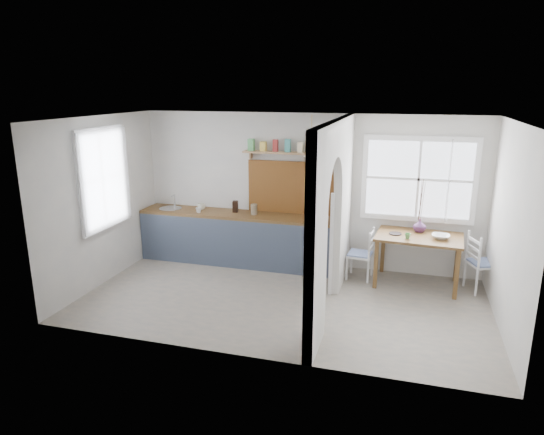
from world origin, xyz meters
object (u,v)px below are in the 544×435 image
(dining_table, at_px, (417,260))
(chair_right, at_px, (484,263))
(chair_left, at_px, (360,254))
(kettle, at_px, (314,214))
(vase, at_px, (420,226))

(dining_table, xyz_separation_m, chair_right, (0.96, 0.02, 0.05))
(chair_left, xyz_separation_m, kettle, (-0.77, 0.04, 0.59))
(chair_left, distance_m, chair_right, 1.85)
(kettle, distance_m, vase, 1.67)
(dining_table, relative_size, chair_left, 1.54)
(chair_left, xyz_separation_m, chair_right, (1.85, -0.00, 0.04))
(dining_table, distance_m, vase, 0.55)
(dining_table, height_order, chair_left, chair_left)
(chair_left, height_order, vase, vase)
(chair_right, bearing_deg, vase, 58.15)
(dining_table, height_order, kettle, kettle)
(chair_right, xyz_separation_m, kettle, (-2.62, 0.05, 0.56))
(vase, bearing_deg, chair_left, -168.32)
(chair_left, bearing_deg, kettle, -87.39)
(chair_right, height_order, vase, vase)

